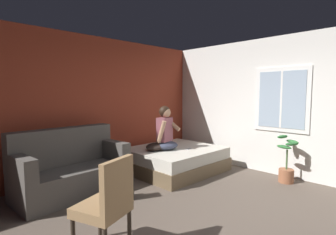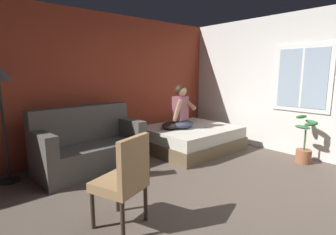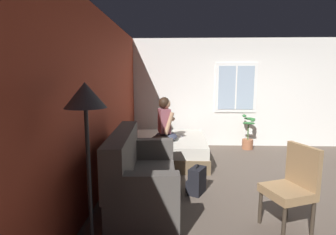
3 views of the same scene
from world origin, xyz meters
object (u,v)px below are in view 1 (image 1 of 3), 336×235
bed (175,159)px  cell_phone (189,149)px  couch (71,169)px  side_chair (107,202)px  potted_plant (287,166)px  throw_pillow (156,147)px  person_seated (165,132)px  backpack (123,187)px

bed → cell_phone: size_ratio=12.49×
couch → side_chair: 1.87m
bed → cell_phone: (0.11, -0.28, 0.25)m
potted_plant → side_chair: bearing=173.2°
throw_pillow → person_seated: bearing=-19.1°
side_chair → bed: bearing=30.8°
potted_plant → bed: bearing=115.6°
couch → side_chair: (-0.44, -1.81, 0.14)m
potted_plant → couch: bearing=143.4°
person_seated → cell_phone: size_ratio=6.08×
couch → person_seated: size_ratio=2.00×
bed → cell_phone: cell_phone is taller
side_chair → person_seated: person_seated is taller
bed → side_chair: size_ratio=1.83×
side_chair → throw_pillow: bearing=37.7°
potted_plant → person_seated: bearing=119.9°
couch → throw_pillow: size_ratio=3.64×
side_chair → throw_pillow: 2.66m
couch → throw_pillow: couch is taller
bed → person_seated: size_ratio=2.05×
throw_pillow → cell_phone: throw_pillow is taller
backpack → side_chair: bearing=-131.1°
potted_plant → cell_phone: bearing=116.3°
backpack → cell_phone: 1.77m
side_chair → throw_pillow: (2.11, 1.63, 0.02)m
couch → potted_plant: bearing=-36.6°
cell_phone → throw_pillow: bearing=47.8°
side_chair → potted_plant: (3.43, -0.41, -0.23)m
cell_phone → potted_plant: potted_plant is taller
couch → throw_pillow: (1.67, -0.19, 0.16)m
backpack → throw_pillow: throw_pillow is taller
throw_pillow → cell_phone: bearing=-37.8°
couch → backpack: bearing=-60.2°
potted_plant → backpack: bearing=150.6°
cell_phone → person_seated: bearing=39.5°
person_seated → backpack: 1.64m
person_seated → potted_plant: bearing=-60.1°
backpack → cell_phone: size_ratio=3.18×
throw_pillow → potted_plant: size_ratio=0.56×
bed → side_chair: 2.95m
bed → cell_phone: bearing=-68.9°
cell_phone → couch: bearing=70.5°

